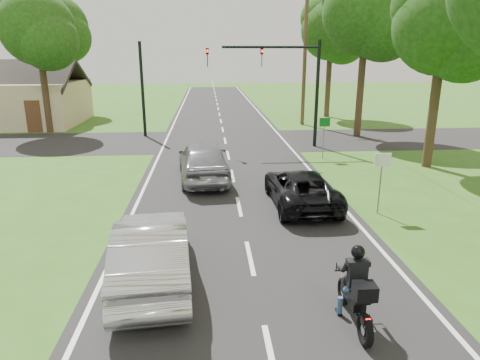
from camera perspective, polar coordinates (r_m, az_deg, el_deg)
The scene contains 18 objects.
ground at distance 11.69m, azimuth 1.33°, elevation -10.35°, with size 140.00×140.00×0.00m, color #315919.
road at distance 21.07m, azimuth -1.32°, elevation 2.05°, with size 8.00×100.00×0.01m, color black.
cross_road at distance 26.91m, azimuth -2.01°, elevation 5.25°, with size 60.00×7.00×0.01m, color black.
motorcycle_rider at distance 9.10m, azimuth 15.22°, elevation -14.51°, with size 0.57×2.01×1.73m.
dark_suv at distance 15.48m, azimuth 8.11°, elevation -1.01°, with size 2.13×4.62×1.28m, color black.
silver_sedan at distance 10.48m, azimuth -11.65°, elevation -9.20°, with size 1.66×4.75×1.56m, color silver.
silver_suv at distance 18.41m, azimuth -4.91°, elevation 2.62°, with size 2.03×5.03×1.72m, color gray.
traffic_signal at distance 24.78m, azimuth 6.06°, elevation 13.83°, with size 6.38×0.44×6.00m.
signal_pole_far at distance 28.76m, azimuth -12.87°, elevation 11.61°, with size 0.20×0.20×6.00m, color black.
utility_pole_far at distance 33.17m, azimuth 8.65°, elevation 16.05°, with size 1.60×0.28×10.00m.
sign_white at distance 14.99m, azimuth 18.39°, elevation 1.46°, with size 0.55×0.07×2.12m.
sign_green at distance 22.47m, azimuth 11.18°, elevation 6.81°, with size 0.55×0.07×2.12m.
tree_row_c at distance 22.02m, azimuth 26.36°, elevation 17.42°, with size 4.80×4.65×8.76m.
tree_row_d at distance 29.04m, azimuth 17.24°, elevation 20.12°, with size 5.76×5.58×10.45m.
tree_row_e at distance 37.68m, azimuth 12.57°, elevation 18.56°, with size 5.28×5.12×9.61m.
tree_left_near at distance 32.01m, azimuth -25.02°, elevation 17.35°, with size 5.12×4.96×9.22m.
tree_left_far at distance 42.11m, azimuth -22.96°, elevation 17.86°, with size 5.76×5.58×10.14m.
house at distance 37.64m, azimuth -28.10°, elevation 9.30°, with size 10.20×8.00×4.84m.
Camera 1 is at (-1.05, -10.37, 5.29)m, focal length 32.00 mm.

